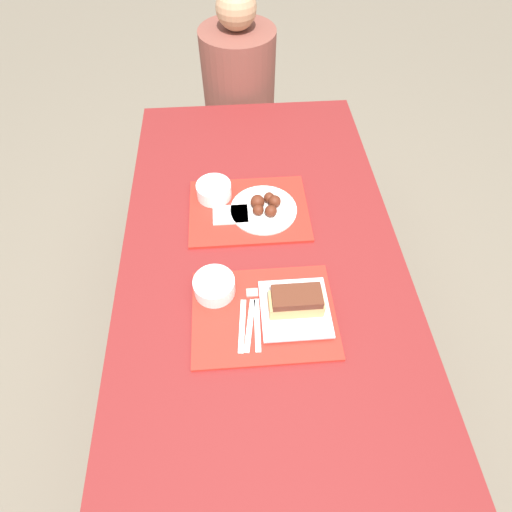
% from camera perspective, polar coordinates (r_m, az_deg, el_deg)
% --- Properties ---
extents(ground_plane, '(12.00, 12.00, 0.00)m').
position_cam_1_polar(ground_plane, '(1.97, 0.64, -13.34)').
color(ground_plane, '#706656').
extents(picnic_table, '(0.94, 1.78, 0.75)m').
position_cam_1_polar(picnic_table, '(1.39, 0.88, -2.52)').
color(picnic_table, maroon).
rests_on(picnic_table, ground_plane).
extents(picnic_bench_far, '(0.89, 0.28, 0.43)m').
position_cam_1_polar(picnic_bench_far, '(2.38, -1.50, 16.00)').
color(picnic_bench_far, maroon).
rests_on(picnic_bench_far, ground_plane).
extents(tray_near, '(0.43, 0.32, 0.01)m').
position_cam_1_polar(tray_near, '(1.20, 1.12, -8.31)').
color(tray_near, red).
rests_on(tray_near, picnic_table).
extents(tray_far, '(0.43, 0.32, 0.01)m').
position_cam_1_polar(tray_far, '(1.45, -1.04, 6.55)').
color(tray_far, red).
rests_on(tray_far, picnic_table).
extents(bowl_coleslaw_near, '(0.13, 0.13, 0.06)m').
position_cam_1_polar(bowl_coleslaw_near, '(1.22, -5.98, -4.21)').
color(bowl_coleslaw_near, white).
rests_on(bowl_coleslaw_near, tray_near).
extents(brisket_sandwich_plate, '(0.20, 0.20, 0.10)m').
position_cam_1_polar(brisket_sandwich_plate, '(1.18, 5.67, -6.95)').
color(brisket_sandwich_plate, white).
rests_on(brisket_sandwich_plate, tray_near).
extents(plastic_fork_near, '(0.04, 0.17, 0.00)m').
position_cam_1_polar(plastic_fork_near, '(1.18, -0.90, -9.84)').
color(plastic_fork_near, white).
rests_on(plastic_fork_near, tray_near).
extents(plastic_knife_near, '(0.02, 0.17, 0.00)m').
position_cam_1_polar(plastic_knife_near, '(1.18, 0.18, -9.77)').
color(plastic_knife_near, white).
rests_on(plastic_knife_near, tray_near).
extents(plastic_spoon_near, '(0.03, 0.17, 0.00)m').
position_cam_1_polar(plastic_spoon_near, '(1.18, -1.98, -9.90)').
color(plastic_spoon_near, white).
rests_on(plastic_spoon_near, tray_near).
extents(condiment_packet, '(0.04, 0.03, 0.01)m').
position_cam_1_polar(condiment_packet, '(1.23, -0.54, -5.25)').
color(condiment_packet, '#A59E93').
rests_on(condiment_packet, tray_near).
extents(bowl_coleslaw_far, '(0.13, 0.13, 0.06)m').
position_cam_1_polar(bowl_coleslaw_far, '(1.48, -6.04, 9.40)').
color(bowl_coleslaw_far, white).
rests_on(bowl_coleslaw_far, tray_far).
extents(wings_plate_far, '(0.24, 0.24, 0.06)m').
position_cam_1_polar(wings_plate_far, '(1.43, 1.25, 7.04)').
color(wings_plate_far, white).
rests_on(wings_plate_far, tray_far).
extents(napkin_far, '(0.12, 0.09, 0.01)m').
position_cam_1_polar(napkin_far, '(1.43, -3.66, 5.92)').
color(napkin_far, white).
rests_on(napkin_far, tray_far).
extents(person_seated_across, '(0.36, 0.36, 0.73)m').
position_cam_1_polar(person_seated_across, '(2.17, -2.47, 23.63)').
color(person_seated_across, brown).
rests_on(person_seated_across, picnic_bench_far).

